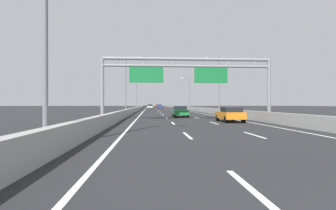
{
  "coord_description": "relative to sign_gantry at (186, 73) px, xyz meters",
  "views": [
    {
      "loc": [
        -3.77,
        -1.56,
        1.68
      ],
      "look_at": [
        0.58,
        63.44,
        1.41
      ],
      "focal_mm": 28.71,
      "sensor_mm": 36.0,
      "label": 1
    }
  ],
  "objects": [
    {
      "name": "green_car",
      "position": [
        0.23,
        7.15,
        -4.12
      ],
      "size": [
        1.73,
        4.51,
        1.41
      ],
      "color": "#1E7A38",
      "rests_on": "ground_plane"
    },
    {
      "name": "lane_dash_left_4",
      "position": [
        -1.61,
        14.16,
        -4.84
      ],
      "size": [
        0.16,
        3.0,
        0.01
      ],
      "primitive_type": "cube",
      "color": "white",
      "rests_on": "ground_plane"
    },
    {
      "name": "barrier_left",
      "position": [
        -6.71,
        84.66,
        -4.37
      ],
      "size": [
        0.45,
        220.0,
        0.95
      ],
      "color": "#9E9E99",
      "rests_on": "ground_plane"
    },
    {
      "name": "lane_dash_right_1",
      "position": [
        1.99,
        -12.84,
        -4.84
      ],
      "size": [
        0.16,
        3.0,
        0.01
      ],
      "primitive_type": "cube",
      "color": "white",
      "rests_on": "ground_plane"
    },
    {
      "name": "lane_dash_right_17",
      "position": [
        1.99,
        131.16,
        -4.84
      ],
      "size": [
        0.16,
        3.0,
        0.01
      ],
      "primitive_type": "cube",
      "color": "white",
      "rests_on": "ground_plane"
    },
    {
      "name": "barrier_right",
      "position": [
        7.09,
        84.66,
        -4.37
      ],
      "size": [
        0.45,
        220.0,
        0.95
      ],
      "color": "#9E9E99",
      "rests_on": "ground_plane"
    },
    {
      "name": "lane_dash_left_0",
      "position": [
        -1.61,
        -21.84,
        -4.84
      ],
      "size": [
        0.16,
        3.0,
        0.01
      ],
      "primitive_type": "cube",
      "color": "white",
      "rests_on": "ground_plane"
    },
    {
      "name": "lane_dash_right_10",
      "position": [
        1.99,
        68.16,
        -4.84
      ],
      "size": [
        0.16,
        3.0,
        0.01
      ],
      "primitive_type": "cube",
      "color": "white",
      "rests_on": "ground_plane"
    },
    {
      "name": "sign_gantry",
      "position": [
        0.0,
        0.0,
        0.0
      ],
      "size": [
        17.34,
        0.36,
        6.36
      ],
      "color": "gray",
      "rests_on": "ground_plane"
    },
    {
      "name": "lane_dash_left_2",
      "position": [
        -1.61,
        -3.84,
        -4.84
      ],
      "size": [
        0.16,
        3.0,
        0.01
      ],
      "primitive_type": "cube",
      "color": "white",
      "rests_on": "ground_plane"
    },
    {
      "name": "lane_dash_left_10",
      "position": [
        -1.61,
        68.16,
        -4.84
      ],
      "size": [
        0.16,
        3.0,
        0.01
      ],
      "primitive_type": "cube",
      "color": "white",
      "rests_on": "ground_plane"
    },
    {
      "name": "lane_dash_right_4",
      "position": [
        1.99,
        14.16,
        -4.84
      ],
      "size": [
        0.16,
        3.0,
        0.01
      ],
      "primitive_type": "cube",
      "color": "white",
      "rests_on": "ground_plane"
    },
    {
      "name": "lane_dash_left_11",
      "position": [
        -1.61,
        77.16,
        -4.84
      ],
      "size": [
        0.16,
        3.0,
        0.01
      ],
      "primitive_type": "cube",
      "color": "white",
      "rests_on": "ground_plane"
    },
    {
      "name": "streetlamp_right_far",
      "position": [
        7.66,
        50.64,
        0.55
      ],
      "size": [
        2.58,
        0.28,
        9.5
      ],
      "color": "slate",
      "rests_on": "ground_plane"
    },
    {
      "name": "lane_dash_right_9",
      "position": [
        1.99,
        59.16,
        -4.84
      ],
      "size": [
        0.16,
        3.0,
        0.01
      ],
      "primitive_type": "cube",
      "color": "white",
      "rests_on": "ground_plane"
    },
    {
      "name": "lane_dash_left_15",
      "position": [
        -1.61,
        113.16,
        -4.84
      ],
      "size": [
        0.16,
        3.0,
        0.01
      ],
      "primitive_type": "cube",
      "color": "white",
      "rests_on": "ground_plane"
    },
    {
      "name": "lane_dash_left_9",
      "position": [
        -1.61,
        59.16,
        -4.84
      ],
      "size": [
        0.16,
        3.0,
        0.01
      ],
      "primitive_type": "cube",
      "color": "white",
      "rests_on": "ground_plane"
    },
    {
      "name": "lane_dash_right_2",
      "position": [
        1.99,
        -3.84,
        -4.84
      ],
      "size": [
        0.16,
        3.0,
        0.01
      ],
      "primitive_type": "cube",
      "color": "white",
      "rests_on": "ground_plane"
    },
    {
      "name": "lane_dash_right_8",
      "position": [
        1.99,
        50.16,
        -4.84
      ],
      "size": [
        0.16,
        3.0,
        0.01
      ],
      "primitive_type": "cube",
      "color": "white",
      "rests_on": "ground_plane"
    },
    {
      "name": "lane_dash_left_12",
      "position": [
        -1.61,
        86.16,
        -4.84
      ],
      "size": [
        0.16,
        3.0,
        0.01
      ],
      "primitive_type": "cube",
      "color": "white",
      "rests_on": "ground_plane"
    },
    {
      "name": "lane_dash_right_7",
      "position": [
        1.99,
        41.16,
        -4.84
      ],
      "size": [
        0.16,
        3.0,
        0.01
      ],
      "primitive_type": "cube",
      "color": "white",
      "rests_on": "ground_plane"
    },
    {
      "name": "lane_dash_right_6",
      "position": [
        1.99,
        32.16,
        -4.84
      ],
      "size": [
        0.16,
        3.0,
        0.01
      ],
      "primitive_type": "cube",
      "color": "white",
      "rests_on": "ground_plane"
    },
    {
      "name": "lane_dash_left_3",
      "position": [
        -1.61,
        5.16,
        -4.84
      ],
      "size": [
        0.16,
        3.0,
        0.01
      ],
      "primitive_type": "cube",
      "color": "white",
      "rests_on": "ground_plane"
    },
    {
      "name": "orange_car",
      "position": [
        3.84,
        -2.41,
        -4.13
      ],
      "size": [
        1.79,
        4.12,
        1.37
      ],
      "color": "orange",
      "rests_on": "ground_plane"
    },
    {
      "name": "lane_dash_left_14",
      "position": [
        -1.61,
        104.16,
        -4.84
      ],
      "size": [
        0.16,
        3.0,
        0.01
      ],
      "primitive_type": "cube",
      "color": "white",
      "rests_on": "ground_plane"
    },
    {
      "name": "lane_dash_right_16",
      "position": [
        1.99,
        122.16,
        -4.84
      ],
      "size": [
        0.16,
        3.0,
        0.01
      ],
      "primitive_type": "cube",
      "color": "white",
      "rests_on": "ground_plane"
    },
    {
      "name": "lane_dash_left_6",
      "position": [
        -1.61,
        32.16,
        -4.84
      ],
      "size": [
        0.16,
        3.0,
        0.01
      ],
      "primitive_type": "cube",
      "color": "white",
      "rests_on": "ground_plane"
    },
    {
      "name": "lane_dash_right_12",
      "position": [
        1.99,
        86.16,
        -4.84
      ],
      "size": [
        0.16,
        3.0,
        0.01
      ],
      "primitive_type": "cube",
      "color": "white",
      "rests_on": "ground_plane"
    },
    {
      "name": "lane_dash_left_16",
      "position": [
        -1.61,
        122.16,
        -4.84
      ],
      "size": [
        0.16,
        3.0,
        0.01
      ],
      "primitive_type": "cube",
      "color": "white",
      "rests_on": "ground_plane"
    },
    {
      "name": "edge_line_left",
      "position": [
        -5.06,
        62.66,
        -4.84
      ],
      "size": [
        0.16,
        176.0,
        0.01
      ],
      "primitive_type": "cube",
      "color": "white",
      "rests_on": "ground_plane"
    },
    {
      "name": "lane_dash_left_7",
      "position": [
        -1.61,
        41.16,
        -4.84
      ],
      "size": [
        0.16,
        3.0,
        0.01
      ],
      "primitive_type": "cube",
      "color": "white",
      "rests_on": "ground_plane"
    },
    {
      "name": "streetlamp_left_far",
      "position": [
        -7.27,
        50.64,
        0.55
      ],
      "size": [
        2.58,
        0.28,
        9.5
      ],
      "color": "slate",
      "rests_on": "ground_plane"
    },
    {
      "name": "lane_dash_right_5",
      "position": [
        1.99,
        23.16,
        -4.84
      ],
      "size": [
        0.16,
        3.0,
        0.01
      ],
      "primitive_type": "cube",
      "color": "white",
      "rests_on": "ground_plane"
    },
    {
      "name": "streetlamp_left_mid",
      "position": [
        -7.27,
        17.05,
        0.55
      ],
      "size": [
        2.58,
        0.28,
        9.5
      ],
      "color": "slate",
      "rests_on": "ground_plane"
    },
    {
      "name": "lane_dash_left_1",
      "position": [
        -1.61,
        -12.84,
        -4.84
      ],
      "size": [
        0.16,
        3.0,
        0.01
      ],
      "primitive_type": "cube",
      "color": "white",
      "rests_on": "ground_plane"
    },
    {
      "name": "lane_dash_left_13",
      "position": [
        -1.61,
        95.16,
        -4.84
      ],
      "size": [
        0.16,
        3.0,
        0.01
      ],
      "primitive_type": "cube",
      "color": "white",
      "rests_on": "ground_plane"
    },
    {
      "name": "ground_plane",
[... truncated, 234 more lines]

